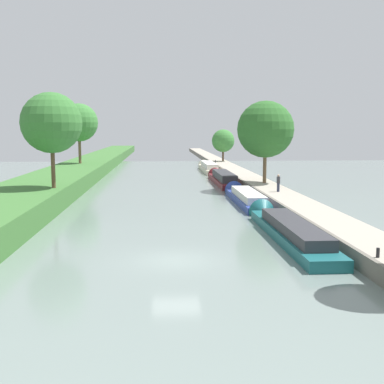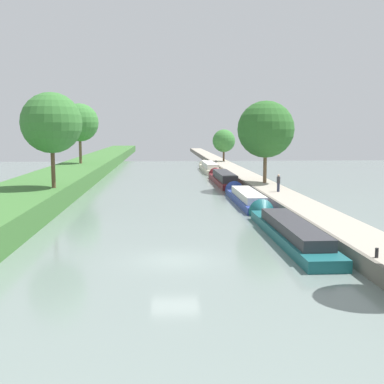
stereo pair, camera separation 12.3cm
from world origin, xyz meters
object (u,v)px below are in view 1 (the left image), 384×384
Objects in this scene: narrowboat_teal at (286,228)px; narrowboat_cream at (208,167)px; mooring_bollard_near at (378,253)px; narrowboat_blue at (245,197)px; mooring_bollard_far at (215,161)px; narrowboat_maroon at (222,178)px; person_walking at (278,183)px.

narrowboat_teal is 49.19m from narrowboat_cream.
narrowboat_teal is at bearing 103.27° from mooring_bollard_near.
mooring_bollard_far is (2.03, 41.59, 0.62)m from narrowboat_blue.
narrowboat_teal is 34.57× the size of mooring_bollard_far.
narrowboat_blue is at bearing 95.01° from mooring_bollard_near.
mooring_bollard_far is (2.00, 25.11, 0.51)m from narrowboat_maroon.
narrowboat_cream is 36.28× the size of mooring_bollard_far.
mooring_bollard_far is at bearing 87.20° from narrowboat_blue.
mooring_bollard_near is at bearing -87.12° from narrowboat_maroon.
narrowboat_maroon is 36.35× the size of mooring_bollard_far.
mooring_bollard_near reaches higher than narrowboat_teal.
narrowboat_cream is 9.83× the size of person_walking.
narrowboat_cream reaches higher than mooring_bollard_near.
person_walking is (3.24, -16.01, 1.15)m from narrowboat_maroon.
narrowboat_blue is at bearing -92.80° from mooring_bollard_far.
person_walking is (3.28, 0.48, 1.27)m from narrowboat_blue.
narrowboat_maroon is at bearing 89.88° from narrowboat_blue.
narrowboat_maroon is at bearing -89.91° from narrowboat_cream.
narrowboat_teal is at bearing -90.00° from narrowboat_maroon.
narrowboat_cream is (-0.03, 49.19, 0.10)m from narrowboat_teal.
narrowboat_cream reaches higher than narrowboat_maroon.
narrowboat_cream is (-0.03, 17.96, 0.01)m from narrowboat_maroon.
narrowboat_cream is at bearing 95.50° from person_walking.
person_walking is (3.27, -33.97, 1.14)m from narrowboat_cream.
narrowboat_teal is 1.13× the size of narrowboat_blue.
narrowboat_teal is 34.57× the size of mooring_bollard_near.
narrowboat_teal is 14.74m from narrowboat_blue.
narrowboat_teal is 8.72m from mooring_bollard_near.
mooring_bollard_near is at bearing -84.99° from narrowboat_blue.
narrowboat_cream is at bearing 89.99° from narrowboat_blue.
mooring_bollard_near is at bearing -93.01° from person_walking.
person_walking reaches higher than mooring_bollard_near.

